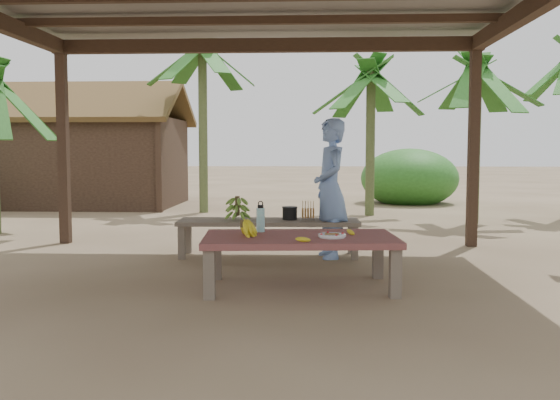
{
  "coord_description": "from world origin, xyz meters",
  "views": [
    {
      "loc": [
        0.63,
        -6.19,
        1.32
      ],
      "look_at": [
        0.32,
        0.09,
        0.8
      ],
      "focal_mm": 40.0,
      "sensor_mm": 36.0,
      "label": 1
    }
  ],
  "objects_px": {
    "bench": "(269,224)",
    "plate": "(332,236)",
    "cooking_pot": "(290,213)",
    "ripe_banana_bunch": "(242,227)",
    "water_flask": "(261,219)",
    "work_table": "(300,243)",
    "woman": "(330,188)"
  },
  "relations": [
    {
      "from": "woman",
      "to": "bench",
      "type": "bearing_deg",
      "value": -106.32
    },
    {
      "from": "woman",
      "to": "ripe_banana_bunch",
      "type": "bearing_deg",
      "value": -39.82
    },
    {
      "from": "ripe_banana_bunch",
      "to": "cooking_pot",
      "type": "distance_m",
      "value": 1.85
    },
    {
      "from": "plate",
      "to": "woman",
      "type": "xyz_separation_m",
      "value": [
        0.04,
        1.79,
        0.32
      ]
    },
    {
      "from": "bench",
      "to": "plate",
      "type": "distance_m",
      "value": 1.97
    },
    {
      "from": "ripe_banana_bunch",
      "to": "water_flask",
      "type": "relative_size",
      "value": 0.89
    },
    {
      "from": "cooking_pot",
      "to": "plate",
      "type": "bearing_deg",
      "value": -76.23
    },
    {
      "from": "work_table",
      "to": "woman",
      "type": "height_order",
      "value": "woman"
    },
    {
      "from": "work_table",
      "to": "water_flask",
      "type": "xyz_separation_m",
      "value": [
        -0.39,
        0.26,
        0.19
      ]
    },
    {
      "from": "ripe_banana_bunch",
      "to": "water_flask",
      "type": "height_order",
      "value": "water_flask"
    },
    {
      "from": "water_flask",
      "to": "work_table",
      "type": "bearing_deg",
      "value": -33.76
    },
    {
      "from": "cooking_pot",
      "to": "woman",
      "type": "bearing_deg",
      "value": -9.05
    },
    {
      "from": "cooking_pot",
      "to": "bench",
      "type": "bearing_deg",
      "value": -172.54
    },
    {
      "from": "ripe_banana_bunch",
      "to": "cooking_pot",
      "type": "relative_size",
      "value": 1.53
    },
    {
      "from": "ripe_banana_bunch",
      "to": "plate",
      "type": "distance_m",
      "value": 0.85
    },
    {
      "from": "bench",
      "to": "cooking_pot",
      "type": "relative_size",
      "value": 12.39
    },
    {
      "from": "ripe_banana_bunch",
      "to": "bench",
      "type": "bearing_deg",
      "value": 85.82
    },
    {
      "from": "cooking_pot",
      "to": "ripe_banana_bunch",
      "type": "bearing_deg",
      "value": -102.06
    },
    {
      "from": "water_flask",
      "to": "woman",
      "type": "bearing_deg",
      "value": 62.84
    },
    {
      "from": "water_flask",
      "to": "cooking_pot",
      "type": "height_order",
      "value": "water_flask"
    },
    {
      "from": "ripe_banana_bunch",
      "to": "plate",
      "type": "height_order",
      "value": "ripe_banana_bunch"
    },
    {
      "from": "plate",
      "to": "cooking_pot",
      "type": "distance_m",
      "value": 1.92
    },
    {
      "from": "work_table",
      "to": "woman",
      "type": "bearing_deg",
      "value": 74.29
    },
    {
      "from": "bench",
      "to": "cooking_pot",
      "type": "distance_m",
      "value": 0.29
    },
    {
      "from": "work_table",
      "to": "woman",
      "type": "distance_m",
      "value": 1.76
    },
    {
      "from": "water_flask",
      "to": "bench",
      "type": "bearing_deg",
      "value": 90.81
    },
    {
      "from": "water_flask",
      "to": "woman",
      "type": "height_order",
      "value": "woman"
    },
    {
      "from": "water_flask",
      "to": "plate",
      "type": "bearing_deg",
      "value": -27.95
    },
    {
      "from": "work_table",
      "to": "plate",
      "type": "relative_size",
      "value": 7.3
    },
    {
      "from": "ripe_banana_bunch",
      "to": "water_flask",
      "type": "xyz_separation_m",
      "value": [
        0.15,
        0.31,
        0.05
      ]
    },
    {
      "from": "ripe_banana_bunch",
      "to": "work_table",
      "type": "bearing_deg",
      "value": 5.0
    },
    {
      "from": "work_table",
      "to": "ripe_banana_bunch",
      "type": "height_order",
      "value": "ripe_banana_bunch"
    }
  ]
}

